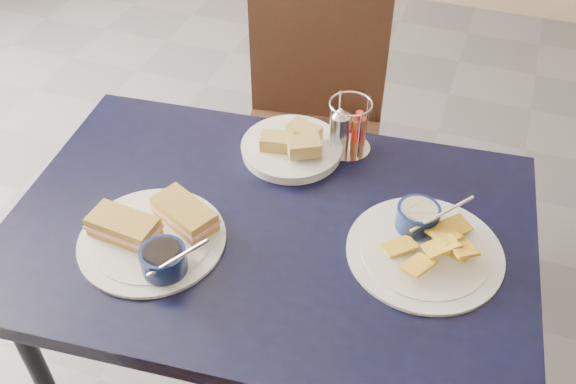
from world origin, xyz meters
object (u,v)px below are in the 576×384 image
(dining_table, at_px, (269,249))
(chair_far, at_px, (317,115))
(bread_basket, at_px, (293,147))
(sandwich_plate, at_px, (155,234))
(condiment_caddy, at_px, (347,129))
(plantain_plate, at_px, (424,241))

(dining_table, height_order, chair_far, chair_far)
(chair_far, distance_m, bread_basket, 0.54)
(chair_far, relative_size, sandwich_plate, 2.88)
(chair_far, relative_size, condiment_caddy, 6.71)
(chair_far, bearing_deg, sandwich_plate, -95.86)
(bread_basket, relative_size, condiment_caddy, 1.74)
(plantain_plate, xyz_separation_m, condiment_caddy, (-0.24, 0.26, 0.04))
(sandwich_plate, height_order, bread_basket, sandwich_plate)
(dining_table, height_order, bread_basket, bread_basket)
(plantain_plate, height_order, bread_basket, plantain_plate)
(plantain_plate, bearing_deg, dining_table, -171.40)
(dining_table, height_order, plantain_plate, plantain_plate)
(chair_far, distance_m, condiment_caddy, 0.53)
(plantain_plate, xyz_separation_m, bread_basket, (-0.35, 0.20, 0.00))
(bread_basket, bearing_deg, dining_table, -82.74)
(chair_far, distance_m, plantain_plate, 0.83)
(plantain_plate, relative_size, bread_basket, 1.34)
(dining_table, xyz_separation_m, condiment_caddy, (0.08, 0.31, 0.13))
(chair_far, xyz_separation_m, plantain_plate, (0.43, -0.67, 0.24))
(plantain_plate, distance_m, condiment_caddy, 0.35)
(sandwich_plate, xyz_separation_m, condiment_caddy, (0.28, 0.43, 0.03))
(bread_basket, bearing_deg, sandwich_plate, -114.60)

